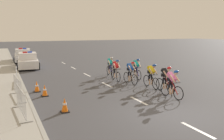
# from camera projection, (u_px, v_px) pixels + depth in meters

# --- Properties ---
(ground_plane) EXTENTS (160.00, 160.00, 0.00)m
(ground_plane) POSITION_uv_depth(u_px,v_px,m) (168.00, 115.00, 9.96)
(ground_plane) COLOR #424247
(kerb_edge) EXTENTS (0.16, 60.00, 0.13)m
(kerb_edge) POSITION_uv_depth(u_px,v_px,m) (17.00, 72.00, 20.36)
(kerb_edge) COLOR #9E9E99
(kerb_edge) RESTS_ON ground
(lane_markings_centre) EXTENTS (0.14, 21.60, 0.01)m
(lane_markings_centre) POSITION_uv_depth(u_px,v_px,m) (96.00, 79.00, 17.40)
(lane_markings_centre) COLOR white
(lane_markings_centre) RESTS_ON ground
(cyclist_lead) EXTENTS (0.43, 1.72, 1.56)m
(cyclist_lead) POSITION_uv_depth(u_px,v_px,m) (172.00, 83.00, 12.43)
(cyclist_lead) COLOR black
(cyclist_lead) RESTS_ON ground
(cyclist_second) EXTENTS (0.42, 1.72, 1.56)m
(cyclist_second) POSITION_uv_depth(u_px,v_px,m) (166.00, 79.00, 13.65)
(cyclist_second) COLOR black
(cyclist_second) RESTS_ON ground
(cyclist_third) EXTENTS (0.42, 1.72, 1.56)m
(cyclist_third) POSITION_uv_depth(u_px,v_px,m) (151.00, 75.00, 14.66)
(cyclist_third) COLOR black
(cyclist_third) RESTS_ON ground
(cyclist_fourth) EXTENTS (0.43, 1.72, 1.56)m
(cyclist_fourth) POSITION_uv_depth(u_px,v_px,m) (131.00, 72.00, 15.79)
(cyclist_fourth) COLOR black
(cyclist_fourth) RESTS_ON ground
(cyclist_fifth) EXTENTS (0.45, 1.72, 1.56)m
(cyclist_fifth) POSITION_uv_depth(u_px,v_px,m) (136.00, 68.00, 17.45)
(cyclist_fifth) COLOR black
(cyclist_fifth) RESTS_ON ground
(cyclist_sixth) EXTENTS (0.44, 1.72, 1.56)m
(cyclist_sixth) POSITION_uv_depth(u_px,v_px,m) (116.00, 70.00, 16.80)
(cyclist_sixth) COLOR black
(cyclist_sixth) RESTS_ON ground
(cyclist_seventh) EXTENTS (0.45, 1.72, 1.56)m
(cyclist_seventh) POSITION_uv_depth(u_px,v_px,m) (110.00, 66.00, 18.61)
(cyclist_seventh) COLOR black
(cyclist_seventh) RESTS_ON ground
(police_car_nearest) EXTENTS (2.24, 4.52, 1.59)m
(police_car_nearest) POSITION_uv_depth(u_px,v_px,m) (28.00, 61.00, 22.68)
(police_car_nearest) COLOR white
(police_car_nearest) RESTS_ON ground
(police_car_second) EXTENTS (2.22, 4.51, 1.59)m
(police_car_second) POSITION_uv_depth(u_px,v_px,m) (23.00, 56.00, 27.45)
(police_car_second) COLOR silver
(police_car_second) RESTS_ON ground
(crowd_barrier_front) EXTENTS (0.65, 2.32, 1.07)m
(crowd_barrier_front) POSITION_uv_depth(u_px,v_px,m) (21.00, 102.00, 9.65)
(crowd_barrier_front) COLOR #B7BABF
(crowd_barrier_front) RESTS_ON sidewalk_slab
(crowd_barrier_middle) EXTENTS (0.66, 2.32, 1.07)m
(crowd_barrier_middle) POSITION_uv_depth(u_px,v_px,m) (17.00, 88.00, 12.00)
(crowd_barrier_middle) COLOR #B7BABF
(crowd_barrier_middle) RESTS_ON sidewalk_slab
(crowd_barrier_rear) EXTENTS (0.62, 2.32, 1.07)m
(crowd_barrier_rear) POSITION_uv_depth(u_px,v_px,m) (17.00, 77.00, 14.86)
(crowd_barrier_rear) COLOR #B7BABF
(crowd_barrier_rear) RESTS_ON sidewalk_slab
(traffic_cone_near) EXTENTS (0.36, 0.36, 0.64)m
(traffic_cone_near) POSITION_uv_depth(u_px,v_px,m) (37.00, 87.00, 13.77)
(traffic_cone_near) COLOR black
(traffic_cone_near) RESTS_ON ground
(traffic_cone_mid) EXTENTS (0.36, 0.36, 0.64)m
(traffic_cone_mid) POSITION_uv_depth(u_px,v_px,m) (65.00, 105.00, 10.31)
(traffic_cone_mid) COLOR black
(traffic_cone_mid) RESTS_ON ground
(traffic_cone_far) EXTENTS (0.36, 0.36, 0.64)m
(traffic_cone_far) POSITION_uv_depth(u_px,v_px,m) (45.00, 90.00, 12.86)
(traffic_cone_far) COLOR black
(traffic_cone_far) RESTS_ON ground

